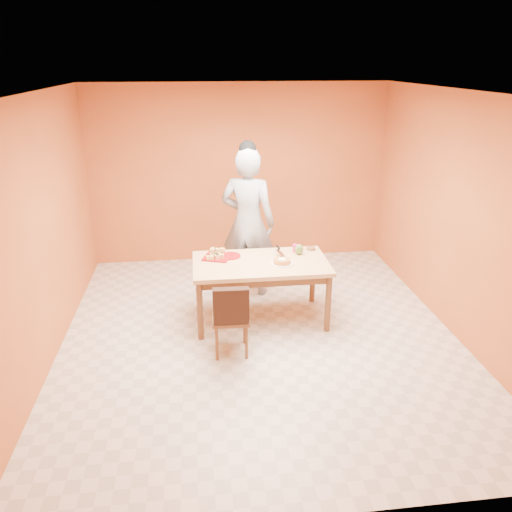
{
  "coord_description": "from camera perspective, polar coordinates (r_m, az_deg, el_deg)",
  "views": [
    {
      "loc": [
        -0.66,
        -5.01,
        3.0
      ],
      "look_at": [
        -0.01,
        0.3,
        0.88
      ],
      "focal_mm": 35.0,
      "sensor_mm": 36.0,
      "label": 1
    }
  ],
  "objects": [
    {
      "name": "floor",
      "position": [
        5.88,
        0.45,
        -9.08
      ],
      "size": [
        5.0,
        5.0,
        0.0
      ],
      "primitive_type": "plane",
      "color": "beige",
      "rests_on": "ground"
    },
    {
      "name": "red_dinner_plate",
      "position": [
        6.08,
        -2.98,
        0.01
      ],
      "size": [
        0.31,
        0.31,
        0.02
      ],
      "primitive_type": "cylinder",
      "rotation": [
        0.0,
        0.0,
        -0.25
      ],
      "color": "maroon",
      "rests_on": "dining_table"
    },
    {
      "name": "wall_right",
      "position": [
        6.03,
        22.28,
        4.07
      ],
      "size": [
        0.0,
        5.0,
        5.0
      ],
      "primitive_type": "plane",
      "rotation": [
        1.57,
        0.0,
        -1.57
      ],
      "color": "#C7632D",
      "rests_on": "floor"
    },
    {
      "name": "dining_table",
      "position": [
        5.95,
        0.53,
        -1.51
      ],
      "size": [
        1.6,
        0.9,
        0.76
      ],
      "color": "tan",
      "rests_on": "floor"
    },
    {
      "name": "person",
      "position": [
        6.57,
        -0.92,
        3.81
      ],
      "size": [
        0.85,
        0.71,
        1.98
      ],
      "primitive_type": "imported",
      "rotation": [
        0.0,
        0.0,
        2.76
      ],
      "color": "gray",
      "rests_on": "floor"
    },
    {
      "name": "wall_left",
      "position": [
        5.51,
        -23.41,
        2.34
      ],
      "size": [
        0.0,
        5.0,
        5.0
      ],
      "primitive_type": "plane",
      "rotation": [
        1.57,
        0.0,
        1.57
      ],
      "color": "#C7632D",
      "rests_on": "floor"
    },
    {
      "name": "cake_server",
      "position": [
        6.0,
        2.79,
        0.33
      ],
      "size": [
        0.08,
        0.25,
        0.01
      ],
      "primitive_type": "cube",
      "rotation": [
        0.0,
        0.0,
        0.15
      ],
      "color": "silver",
      "rests_on": "sponge_cake"
    },
    {
      "name": "checker_tin",
      "position": [
        6.32,
        6.28,
        0.86
      ],
      "size": [
        0.14,
        0.14,
        0.03
      ],
      "primitive_type": "cylinder",
      "rotation": [
        0.0,
        0.0,
        -0.35
      ],
      "color": "#361C0E",
      "rests_on": "dining_table"
    },
    {
      "name": "dining_chair",
      "position": [
        5.36,
        -2.89,
        -6.93
      ],
      "size": [
        0.4,
        0.47,
        0.85
      ],
      "rotation": [
        0.0,
        0.0,
        -0.04
      ],
      "color": "brown",
      "rests_on": "floor"
    },
    {
      "name": "wall_back",
      "position": [
        7.72,
        -1.95,
        9.26
      ],
      "size": [
        4.5,
        0.0,
        4.5
      ],
      "primitive_type": "plane",
      "rotation": [
        1.57,
        0.0,
        0.0
      ],
      "color": "#C7632D",
      "rests_on": "floor"
    },
    {
      "name": "white_cake_plate",
      "position": [
        5.86,
        2.98,
        -0.85
      ],
      "size": [
        0.33,
        0.33,
        0.01
      ],
      "primitive_type": "cylinder",
      "rotation": [
        0.0,
        0.0,
        0.31
      ],
      "color": "silver",
      "rests_on": "dining_table"
    },
    {
      "name": "pastry_platter",
      "position": [
        6.05,
        -4.44,
        -0.1
      ],
      "size": [
        0.39,
        0.39,
        0.02
      ],
      "primitive_type": "cube",
      "rotation": [
        0.0,
        0.0,
        -0.34
      ],
      "color": "maroon",
      "rests_on": "dining_table"
    },
    {
      "name": "ceiling",
      "position": [
        5.06,
        0.55,
        18.2
      ],
      "size": [
        5.0,
        5.0,
        0.0
      ],
      "primitive_type": "plane",
      "rotation": [
        3.14,
        0.0,
        0.0
      ],
      "color": "silver",
      "rests_on": "wall_back"
    },
    {
      "name": "magenta_glass",
      "position": [
        6.22,
        4.5,
        0.9
      ],
      "size": [
        0.08,
        0.08,
        0.1
      ],
      "primitive_type": "cylinder",
      "rotation": [
        0.0,
        0.0,
        -0.13
      ],
      "color": "#C41D55",
      "rests_on": "dining_table"
    },
    {
      "name": "pastry_pile",
      "position": [
        6.03,
        -4.46,
        0.39
      ],
      "size": [
        0.28,
        0.28,
        0.09
      ],
      "primitive_type": null,
      "color": "tan",
      "rests_on": "pastry_platter"
    },
    {
      "name": "sponge_cake",
      "position": [
        5.85,
        2.99,
        -0.58
      ],
      "size": [
        0.23,
        0.23,
        0.05
      ],
      "primitive_type": "cylinder",
      "rotation": [
        0.0,
        0.0,
        0.12
      ],
      "color": "#CA8434",
      "rests_on": "white_cake_plate"
    },
    {
      "name": "egg_ornament",
      "position": [
        6.13,
        4.95,
        0.74
      ],
      "size": [
        0.12,
        0.1,
        0.13
      ],
      "primitive_type": "ellipsoid",
      "rotation": [
        0.0,
        0.0,
        -0.17
      ],
      "color": "#59752D",
      "rests_on": "dining_table"
    }
  ]
}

